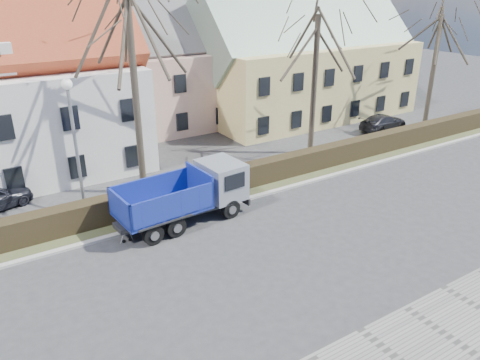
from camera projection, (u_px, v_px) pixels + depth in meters
ground at (260, 251)px, 20.51m from camera, size 120.00×120.00×0.00m
curb_far at (209, 209)px, 24.06m from camera, size 80.00×0.30×0.12m
grass_strip at (195, 198)px, 25.30m from camera, size 80.00×3.00×0.10m
hedge at (196, 189)px, 24.91m from camera, size 60.00×0.90×1.30m
building_pink at (158, 76)px, 36.41m from camera, size 10.80×8.80×8.00m
building_yellow at (303, 64)px, 39.86m from camera, size 18.80×10.80×8.50m
tree_1 at (134, 79)px, 23.62m from camera, size 9.20×9.20×12.65m
tree_2 at (315, 72)px, 29.82m from camera, size 8.00×8.00×11.00m
tree_3 at (435, 60)px, 35.80m from camera, size 7.60×7.60×10.45m
dump_truck at (179, 198)px, 22.29m from camera, size 6.94×3.03×2.71m
streetlight at (77, 152)px, 21.80m from camera, size 0.55×0.55×7.04m
cart_frame at (122, 237)px, 20.97m from camera, size 0.70×0.41×0.63m
parked_car_b at (383, 122)px, 36.58m from camera, size 4.46×2.08×1.26m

